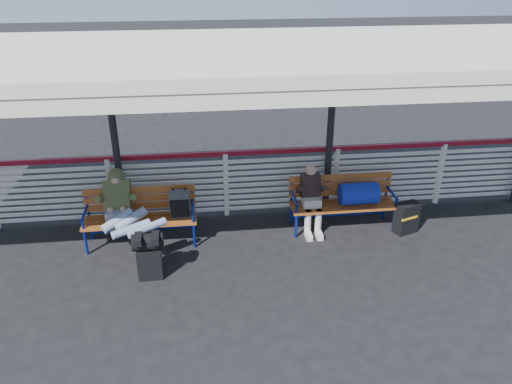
{
  "coord_description": "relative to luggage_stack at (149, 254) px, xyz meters",
  "views": [
    {
      "loc": [
        -0.44,
        -6.14,
        4.38
      ],
      "look_at": [
        0.43,
        1.0,
        0.87
      ],
      "focal_mm": 35.0,
      "sensor_mm": 36.0,
      "label": 1
    }
  ],
  "objects": [
    {
      "name": "bench_left",
      "position": [
        -0.01,
        1.03,
        0.19
      ],
      "size": [
        1.8,
        0.56,
        0.92
      ],
      "color": "#AB5D21",
      "rests_on": "ground"
    },
    {
      "name": "suitcase_side",
      "position": [
        4.24,
        0.81,
        -0.13
      ],
      "size": [
        0.44,
        0.35,
        0.54
      ],
      "rotation": [
        0.0,
        0.0,
        0.34
      ],
      "color": "black",
      "rests_on": "ground"
    },
    {
      "name": "ground",
      "position": [
        1.25,
        -0.1,
        -0.4
      ],
      "size": [
        60.0,
        60.0,
        0.0
      ],
      "primitive_type": "plane",
      "color": "black",
      "rests_on": "ground"
    },
    {
      "name": "companion_person",
      "position": [
        2.64,
        1.1,
        0.2
      ],
      "size": [
        0.32,
        0.66,
        1.15
      ],
      "color": "beige",
      "rests_on": "ground"
    },
    {
      "name": "bench_right",
      "position": [
        3.34,
        1.1,
        0.21
      ],
      "size": [
        1.8,
        0.56,
        0.92
      ],
      "color": "#AB5D21",
      "rests_on": "ground"
    },
    {
      "name": "luggage_stack",
      "position": [
        0.0,
        0.0,
        0.0
      ],
      "size": [
        0.45,
        0.26,
        0.73
      ],
      "rotation": [
        0.0,
        0.0,
        0.03
      ],
      "color": "black",
      "rests_on": "ground"
    },
    {
      "name": "fence",
      "position": [
        1.25,
        1.8,
        0.26
      ],
      "size": [
        12.08,
        0.08,
        1.24
      ],
      "color": "silver",
      "rests_on": "ground"
    },
    {
      "name": "canopy",
      "position": [
        1.25,
        0.77,
        2.64
      ],
      "size": [
        12.6,
        3.6,
        3.16
      ],
      "color": "silver",
      "rests_on": "ground"
    },
    {
      "name": "traveler_man",
      "position": [
        -0.35,
        0.69,
        0.27
      ],
      "size": [
        0.93,
        1.64,
        0.77
      ],
      "color": "#92A2C4",
      "rests_on": "ground"
    }
  ]
}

